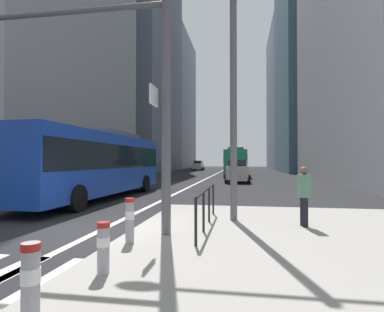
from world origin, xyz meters
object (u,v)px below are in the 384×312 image
(bollard_right, at_px, (130,218))
(city_bus_red_distant, at_px, (236,161))
(pedestrian_waiting, at_px, (304,194))
(city_bus_blue_oncoming, at_px, (97,161))
(bollard_front, at_px, (31,281))
(street_lamp_post, at_px, (233,43))
(city_bus_red_receding, at_px, (236,161))
(bollard_left, at_px, (103,245))
(traffic_signal_gantry, at_px, (72,67))
(sedan_white_oncoming, at_px, (25,179))
(car_receding_near, at_px, (238,171))
(car_receding_far, at_px, (233,166))
(car_oncoming_mid, at_px, (198,165))

(bollard_right, bearing_deg, city_bus_red_distant, 88.93)
(bollard_right, bearing_deg, pedestrian_waiting, 30.43)
(city_bus_blue_oncoming, distance_m, bollard_front, 12.38)
(city_bus_blue_oncoming, distance_m, street_lamp_post, 9.19)
(city_bus_blue_oncoming, relative_size, city_bus_red_receding, 1.04)
(bollard_left, relative_size, pedestrian_waiting, 0.50)
(city_bus_red_distant, height_order, bollard_left, city_bus_red_distant)
(city_bus_blue_oncoming, distance_m, traffic_signal_gantry, 8.04)
(city_bus_blue_oncoming, height_order, bollard_left, city_bus_blue_oncoming)
(traffic_signal_gantry, bearing_deg, city_bus_red_distant, 86.96)
(sedan_white_oncoming, relative_size, car_receding_near, 1.05)
(car_receding_near, bearing_deg, traffic_signal_gantry, -100.72)
(traffic_signal_gantry, xyz_separation_m, bollard_right, (1.83, -0.87, -3.49))
(bollard_left, distance_m, pedestrian_waiting, 5.45)
(car_receding_far, height_order, bollard_right, car_receding_far)
(traffic_signal_gantry, relative_size, street_lamp_post, 0.88)
(car_oncoming_mid, relative_size, car_receding_near, 1.10)
(sedan_white_oncoming, relative_size, city_bus_red_distant, 0.38)
(bollard_front, distance_m, bollard_right, 3.30)
(car_oncoming_mid, distance_m, bollard_right, 55.04)
(car_receding_far, relative_size, traffic_signal_gantry, 0.61)
(city_bus_red_receding, bearing_deg, bollard_right, -92.79)
(car_oncoming_mid, bearing_deg, city_bus_red_distant, -0.58)
(pedestrian_waiting, bearing_deg, city_bus_red_receding, 94.42)
(city_bus_red_distant, bearing_deg, car_receding_near, -88.44)
(car_receding_near, bearing_deg, car_receding_far, 92.64)
(city_bus_red_distant, relative_size, bollard_front, 13.02)
(bollard_front, bearing_deg, street_lamp_post, 73.04)
(bollard_front, xyz_separation_m, bollard_left, (0.05, 1.57, -0.05))
(car_receding_near, distance_m, car_receding_far, 24.73)
(car_receding_far, distance_m, pedestrian_waiting, 43.33)
(city_bus_red_distant, height_order, car_receding_near, city_bus_red_distant)
(car_oncoming_mid, distance_m, bollard_left, 56.78)
(car_oncoming_mid, relative_size, pedestrian_waiting, 2.89)
(car_receding_near, bearing_deg, car_oncoming_mid, 103.73)
(street_lamp_post, bearing_deg, city_bus_red_receding, 90.95)
(car_oncoming_mid, distance_m, traffic_signal_gantry, 54.08)
(car_receding_far, bearing_deg, car_oncoming_mid, 127.88)
(bollard_front, distance_m, bollard_left, 1.57)
(pedestrian_waiting, bearing_deg, traffic_signal_gantry, -166.09)
(sedan_white_oncoming, xyz_separation_m, city_bus_red_receding, (9.79, 24.81, 0.85))
(car_receding_far, bearing_deg, city_bus_red_receding, -86.65)
(city_bus_red_receding, height_order, bollard_right, city_bus_red_receding)
(car_receding_near, distance_m, traffic_signal_gantry, 20.53)
(pedestrian_waiting, bearing_deg, car_receding_near, 96.02)
(car_receding_near, xyz_separation_m, bollard_left, (-1.71, -22.53, -0.40))
(car_receding_near, height_order, bollard_front, car_receding_near)
(city_bus_blue_oncoming, distance_m, car_oncoming_mid, 46.70)
(traffic_signal_gantry, bearing_deg, pedestrian_waiting, 13.91)
(car_receding_near, xyz_separation_m, street_lamp_post, (0.12, -17.96, 4.29))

